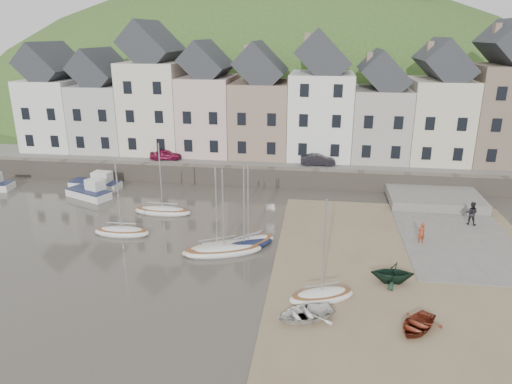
# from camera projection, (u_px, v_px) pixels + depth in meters

# --- Properties ---
(ground) EXTENTS (160.00, 160.00, 0.00)m
(ground) POSITION_uv_depth(u_px,v_px,m) (244.00, 263.00, 31.23)
(ground) COLOR #403B32
(ground) RESTS_ON ground
(quay_land) EXTENTS (90.00, 30.00, 1.50)m
(quay_land) POSITION_uv_depth(u_px,v_px,m) (284.00, 145.00, 61.00)
(quay_land) COLOR #355221
(quay_land) RESTS_ON ground
(quay_street) EXTENTS (70.00, 7.00, 0.10)m
(quay_street) POSITION_uv_depth(u_px,v_px,m) (275.00, 162.00, 49.96)
(quay_street) COLOR slate
(quay_street) RESTS_ON quay_land
(seawall) EXTENTS (70.00, 1.20, 1.80)m
(seawall) POSITION_uv_depth(u_px,v_px,m) (271.00, 177.00, 46.89)
(seawall) COLOR slate
(seawall) RESTS_ON ground
(beach) EXTENTS (18.00, 26.00, 0.06)m
(beach) POSITION_uv_depth(u_px,v_px,m) (415.00, 274.00, 29.78)
(beach) COLOR #80694E
(beach) RESTS_ON ground
(slipway) EXTENTS (8.00, 18.00, 0.12)m
(slipway) POSITION_uv_depth(u_px,v_px,m) (450.00, 228.00, 36.75)
(slipway) COLOR slate
(slipway) RESTS_ON ground
(hillside) EXTENTS (134.40, 84.00, 84.00)m
(hillside) POSITION_uv_depth(u_px,v_px,m) (269.00, 204.00, 93.94)
(hillside) COLOR #355221
(hillside) RESTS_ON ground
(townhouse_terrace) EXTENTS (61.05, 8.00, 13.93)m
(townhouse_terrace) POSITION_uv_depth(u_px,v_px,m) (295.00, 102.00, 51.16)
(townhouse_terrace) COLOR white
(townhouse_terrace) RESTS_ON quay_land
(sailboat_0) EXTENTS (4.92, 1.56, 6.32)m
(sailboat_0) POSITION_uv_depth(u_px,v_px,m) (163.00, 211.00, 39.74)
(sailboat_0) COLOR white
(sailboat_0) RESTS_ON ground
(sailboat_1) EXTENTS (4.30, 1.62, 6.32)m
(sailboat_1) POSITION_uv_depth(u_px,v_px,m) (122.00, 231.00, 35.60)
(sailboat_1) COLOR white
(sailboat_1) RESTS_ON ground
(sailboat_2) EXTENTS (5.20, 3.84, 6.32)m
(sailboat_2) POSITION_uv_depth(u_px,v_px,m) (217.00, 247.00, 32.99)
(sailboat_2) COLOR beige
(sailboat_2) RESTS_ON ground
(sailboat_3) EXTENTS (4.29, 4.18, 6.32)m
(sailboat_3) POSITION_uv_depth(u_px,v_px,m) (248.00, 243.00, 33.57)
(sailboat_3) COLOR white
(sailboat_3) RESTS_ON ground
(sailboat_4) EXTENTS (5.57, 3.27, 6.32)m
(sailboat_4) POSITION_uv_depth(u_px,v_px,m) (224.00, 251.00, 32.48)
(sailboat_4) COLOR white
(sailboat_4) RESTS_ON ground
(sailboat_5) EXTENTS (4.56, 4.32, 6.32)m
(sailboat_5) POSITION_uv_depth(u_px,v_px,m) (244.00, 246.00, 33.22)
(sailboat_5) COLOR #141C3F
(sailboat_5) RESTS_ON ground
(sailboat_6) EXTENTS (4.20, 2.93, 6.32)m
(sailboat_6) POSITION_uv_depth(u_px,v_px,m) (322.00, 295.00, 26.93)
(sailboat_6) COLOR white
(sailboat_6) RESTS_ON ground
(motorboat_0) EXTENTS (4.75, 3.38, 1.70)m
(motorboat_0) POSITION_uv_depth(u_px,v_px,m) (90.00, 192.00, 43.56)
(motorboat_0) COLOR white
(motorboat_0) RESTS_ON ground
(motorboat_2) EXTENTS (5.13, 2.25, 1.70)m
(motorboat_2) POSITION_uv_depth(u_px,v_px,m) (97.00, 183.00, 46.10)
(motorboat_2) COLOR white
(motorboat_2) RESTS_ON ground
(rowboat_white) EXTENTS (3.86, 3.46, 0.66)m
(rowboat_white) POSITION_uv_depth(u_px,v_px,m) (305.00, 313.00, 25.00)
(rowboat_white) COLOR white
(rowboat_white) RESTS_ON beach
(rowboat_green) EXTENTS (2.64, 2.30, 1.35)m
(rowboat_green) POSITION_uv_depth(u_px,v_px,m) (392.00, 272.00, 28.53)
(rowboat_green) COLOR black
(rowboat_green) RESTS_ON beach
(rowboat_red) EXTENTS (3.21, 3.41, 0.58)m
(rowboat_red) POSITION_uv_depth(u_px,v_px,m) (417.00, 325.00, 24.09)
(rowboat_red) COLOR maroon
(rowboat_red) RESTS_ON beach
(person_red) EXTENTS (0.64, 0.52, 1.53)m
(person_red) POSITION_uv_depth(u_px,v_px,m) (421.00, 233.00, 33.83)
(person_red) COLOR #9B391C
(person_red) RESTS_ON slipway
(person_dark) EXTENTS (1.12, 1.01, 1.88)m
(person_dark) POSITION_uv_depth(u_px,v_px,m) (471.00, 213.00, 37.02)
(person_dark) COLOR black
(person_dark) RESTS_ON slipway
(car_left) EXTENTS (3.44, 1.77, 1.12)m
(car_left) POSITION_uv_depth(u_px,v_px,m) (166.00, 155.00, 50.35)
(car_left) COLOR maroon
(car_left) RESTS_ON quay_street
(car_right) EXTENTS (3.61, 1.47, 1.17)m
(car_right) POSITION_uv_depth(u_px,v_px,m) (318.00, 160.00, 48.23)
(car_right) COLOR black
(car_right) RESTS_ON quay_street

